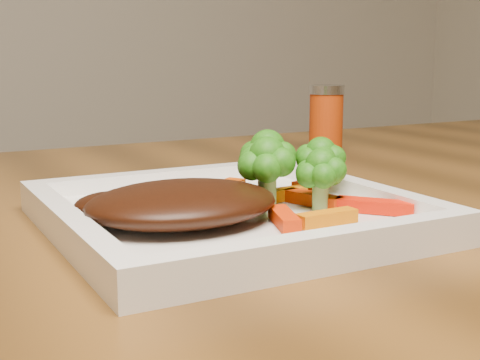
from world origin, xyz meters
name	(u,v)px	position (x,y,z in m)	size (l,w,h in m)	color
plate	(229,219)	(-0.07, 0.09, 0.76)	(0.27, 0.27, 0.01)	white
steak	(182,203)	(-0.12, 0.07, 0.78)	(0.15, 0.11, 0.03)	black
broccoli_0	(267,158)	(-0.02, 0.12, 0.80)	(0.06, 0.06, 0.07)	#297713
broccoli_1	(321,160)	(0.03, 0.10, 0.79)	(0.05, 0.05, 0.06)	#206D12
broccoli_2	(321,174)	(0.00, 0.06, 0.79)	(0.05, 0.05, 0.06)	#317713
broccoli_3	(267,170)	(-0.04, 0.09, 0.79)	(0.05, 0.05, 0.06)	#197413
carrot_0	(327,218)	(-0.03, 0.02, 0.77)	(0.05, 0.01, 0.01)	#D46903
carrot_1	(375,206)	(0.03, 0.03, 0.77)	(0.06, 0.02, 0.01)	red
carrot_2	(284,219)	(-0.05, 0.03, 0.77)	(0.05, 0.01, 0.01)	red
carrot_3	(314,184)	(0.04, 0.12, 0.77)	(0.05, 0.01, 0.01)	red
carrot_4	(220,190)	(-0.05, 0.14, 0.77)	(0.06, 0.02, 0.01)	#D94403
carrot_5	(313,199)	(0.00, 0.07, 0.77)	(0.06, 0.01, 0.01)	red
carrot_6	(281,195)	(-0.01, 0.10, 0.77)	(0.05, 0.01, 0.01)	orange
spice_shaker	(326,119)	(0.22, 0.37, 0.80)	(0.05, 0.05, 0.09)	#AD3409
carrot_7	(209,191)	(-0.06, 0.14, 0.77)	(0.05, 0.01, 0.01)	#DC6203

